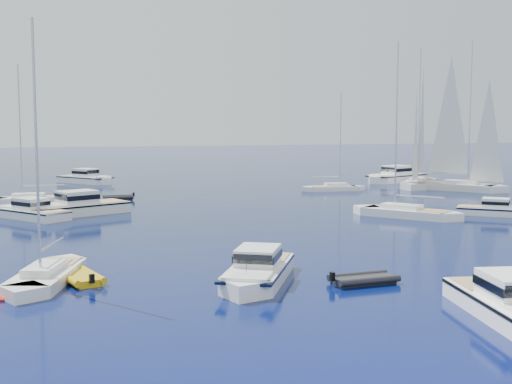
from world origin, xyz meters
TOP-DOWN VIEW (x-y plane):
  - ground at (0.00, 0.00)m, footprint 400.00×400.00m
  - motor_cruiser_left at (-7.41, 2.55)m, footprint 6.48×9.18m
  - motor_cruiser_centre at (-16.02, 31.47)m, footprint 10.91×7.57m
  - motor_cruiser_far_r at (19.94, 20.93)m, footprint 7.32×6.51m
  - motor_cruiser_far_l at (-19.82, 30.32)m, footprint 7.54×8.51m
  - motor_cruiser_distant at (26.91, 53.70)m, footprint 11.58×7.70m
  - motor_cruiser_horizon at (-14.04, 63.65)m, footprint 8.58×9.15m
  - sailboat_fore at (-17.87, 5.57)m, footprint 5.01×9.70m
  - sailboat_mid_r at (11.69, 22.26)m, footprint 8.87×10.05m
  - sailboat_centre at (14.22, 45.04)m, footprint 8.42×2.89m
  - sailboat_sails_r at (28.85, 41.42)m, footprint 10.65×11.81m
  - sailboat_far_l at (-20.07, 41.57)m, footprint 9.93×2.84m
  - sailboat_sails_far at (26.71, 46.76)m, footprint 10.18×11.61m
  - tender_yellow at (-16.23, 5.34)m, footprint 3.05×4.18m
  - tender_grey_near at (-2.20, 0.88)m, footprint 3.75×2.28m
  - tender_grey_far at (-11.47, 42.43)m, footprint 3.32×1.91m

SIDE VIEW (x-z plane):
  - ground at x=0.00m, z-range 0.00..0.00m
  - motor_cruiser_left at x=-7.41m, z-range -1.17..1.17m
  - motor_cruiser_centre at x=-16.02m, z-range -1.39..1.39m
  - motor_cruiser_far_r at x=19.94m, z-range -0.99..0.99m
  - motor_cruiser_far_l at x=-19.82m, z-range -1.15..1.15m
  - motor_cruiser_distant at x=26.91m, z-range -1.46..1.46m
  - motor_cruiser_horizon at x=-14.04m, z-range -1.26..1.26m
  - sailboat_fore at x=-17.87m, z-range -6.91..6.91m
  - sailboat_mid_r at x=11.69m, z-range -7.85..7.85m
  - sailboat_centre at x=14.22m, z-range -6.07..6.07m
  - sailboat_sails_r at x=28.85m, z-range -9.30..9.30m
  - sailboat_far_l at x=-20.07m, z-range -7.25..7.25m
  - sailboat_sails_far at x=26.71m, z-range -9.05..9.05m
  - tender_yellow at x=-16.23m, z-range -0.47..0.47m
  - tender_grey_near at x=-2.20m, z-range -0.47..0.47m
  - tender_grey_far at x=-11.47m, z-range -0.47..0.47m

